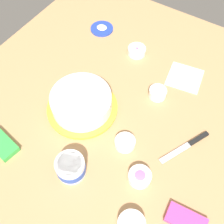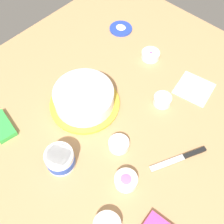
# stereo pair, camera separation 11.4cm
# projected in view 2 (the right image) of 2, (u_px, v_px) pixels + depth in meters

# --- Properties ---
(ground_plane) EXTENTS (1.54, 1.54, 0.00)m
(ground_plane) POSITION_uv_depth(u_px,v_px,m) (127.00, 123.00, 1.15)
(ground_plane) COLOR tan
(frosted_cake) EXTENTS (0.30, 0.30, 0.11)m
(frosted_cake) POSITION_uv_depth(u_px,v_px,m) (84.00, 97.00, 1.16)
(frosted_cake) COLOR gold
(frosted_cake) RESTS_ON ground_plane
(frosting_tub) EXTENTS (0.11, 0.11, 0.08)m
(frosting_tub) POSITION_uv_depth(u_px,v_px,m) (60.00, 159.00, 1.02)
(frosting_tub) COLOR white
(frosting_tub) RESTS_ON ground_plane
(frosting_tub_lid) EXTENTS (0.12, 0.12, 0.02)m
(frosting_tub_lid) POSITION_uv_depth(u_px,v_px,m) (121.00, 28.00, 1.46)
(frosting_tub_lid) COLOR #233DAD
(frosting_tub_lid) RESTS_ON ground_plane
(spreading_knife) EXTENTS (0.12, 0.22, 0.01)m
(spreading_knife) POSITION_uv_depth(u_px,v_px,m) (183.00, 157.00, 1.06)
(spreading_knife) COLOR silver
(spreading_knife) RESTS_ON ground_plane
(sprinkle_bowl_pink) EXTENTS (0.08, 0.08, 0.04)m
(sprinkle_bowl_pink) POSITION_uv_depth(u_px,v_px,m) (126.00, 180.00, 1.00)
(sprinkle_bowl_pink) COLOR white
(sprinkle_bowl_pink) RESTS_ON ground_plane
(sprinkle_bowl_blue) EXTENTS (0.08, 0.08, 0.04)m
(sprinkle_bowl_blue) POSITION_uv_depth(u_px,v_px,m) (162.00, 100.00, 1.19)
(sprinkle_bowl_blue) COLOR white
(sprinkle_bowl_blue) RESTS_ON ground_plane
(sprinkle_bowl_rainbow) EXTENTS (0.09, 0.09, 0.03)m
(sprinkle_bowl_rainbow) POSITION_uv_depth(u_px,v_px,m) (151.00, 55.00, 1.34)
(sprinkle_bowl_rainbow) COLOR white
(sprinkle_bowl_rainbow) RESTS_ON ground_plane
(sprinkle_bowl_yellow) EXTENTS (0.08, 0.08, 0.03)m
(sprinkle_bowl_yellow) POSITION_uv_depth(u_px,v_px,m) (119.00, 144.00, 1.08)
(sprinkle_bowl_yellow) COLOR white
(sprinkle_bowl_yellow) RESTS_ON ground_plane
(candy_box_lower) EXTENTS (0.15, 0.10, 0.02)m
(candy_box_lower) POSITION_uv_depth(u_px,v_px,m) (1.00, 126.00, 1.13)
(candy_box_lower) COLOR green
(candy_box_lower) RESTS_ON ground_plane
(paper_napkin) EXTENTS (0.17, 0.17, 0.01)m
(paper_napkin) POSITION_uv_depth(u_px,v_px,m) (194.00, 88.00, 1.25)
(paper_napkin) COLOR white
(paper_napkin) RESTS_ON ground_plane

